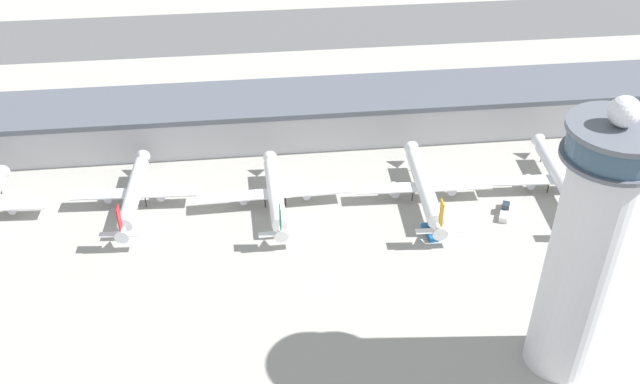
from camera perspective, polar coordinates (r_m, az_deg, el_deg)
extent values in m
plane|color=#9E9B93|center=(169.60, 0.18, -7.53)|extent=(1000.00, 1000.00, 0.00)
cube|color=#B2B2B7|center=(222.58, -1.90, 5.96)|extent=(272.34, 22.00, 12.43)
cube|color=#4C515B|center=(219.22, -1.94, 7.56)|extent=(272.34, 25.00, 1.60)
cube|color=#515154|center=(302.03, -3.30, 12.85)|extent=(408.50, 44.00, 0.01)
cylinder|color=silver|center=(144.95, 20.09, -5.83)|extent=(13.39, 13.39, 50.08)
cylinder|color=#565B66|center=(130.60, 22.31, 2.64)|extent=(17.56, 17.56, 0.80)
cylinder|color=#334C60|center=(129.27, 22.58, 3.65)|extent=(16.15, 16.15, 4.64)
cylinder|color=#565B66|center=(127.94, 22.86, 4.72)|extent=(17.56, 17.56, 1.00)
sphere|color=white|center=(126.51, 23.18, 5.94)|extent=(5.30, 5.30, 5.30)
cone|color=white|center=(217.66, -24.16, 1.28)|extent=(4.23, 3.85, 4.02)
cylinder|color=#A8A8B2|center=(206.46, -23.27, -1.06)|extent=(2.47, 4.55, 2.21)
cylinder|color=black|center=(217.02, -24.19, 0.13)|extent=(0.28, 0.28, 2.46)
cylinder|color=silver|center=(197.51, -14.69, -0.02)|extent=(5.53, 29.56, 3.99)
cone|color=silver|center=(210.97, -14.02, 2.57)|extent=(4.17, 3.79, 3.99)
cone|color=silver|center=(184.08, -15.48, -3.10)|extent=(3.84, 4.97, 3.59)
cube|color=silver|center=(198.37, -14.63, -0.09)|extent=(33.76, 6.16, 0.44)
cylinder|color=#A8A8B2|center=(201.40, -16.50, -0.27)|extent=(2.42, 4.50, 2.19)
cylinder|color=#A8A8B2|center=(198.54, -12.55, -0.13)|extent=(2.42, 4.50, 2.19)
cube|color=red|center=(180.26, -15.78, -2.00)|extent=(0.45, 2.81, 6.38)
cube|color=silver|center=(182.80, -15.56, -3.26)|extent=(11.25, 2.58, 0.24)
cylinder|color=black|center=(210.31, -14.01, 1.35)|extent=(0.28, 0.28, 2.79)
cylinder|color=black|center=(198.71, -13.76, -0.83)|extent=(0.28, 0.28, 2.79)
cylinder|color=black|center=(199.85, -15.34, -0.88)|extent=(0.28, 0.28, 2.79)
cylinder|color=white|center=(191.83, -3.63, -0.04)|extent=(4.59, 29.05, 3.96)
cone|color=white|center=(205.30, -4.00, 2.57)|extent=(4.04, 3.65, 3.96)
cone|color=white|center=(178.37, -3.18, -3.15)|extent=(3.67, 4.83, 3.57)
cube|color=white|center=(192.70, -3.64, -0.11)|extent=(40.94, 5.29, 0.44)
cylinder|color=#A8A8B2|center=(194.01, -6.17, -0.42)|extent=(2.27, 4.41, 2.18)
cylinder|color=#A8A8B2|center=(194.79, -1.13, -0.03)|extent=(2.27, 4.41, 2.18)
cube|color=#14704C|center=(174.45, -3.21, -2.02)|extent=(0.36, 2.81, 6.34)
cube|color=white|center=(177.06, -3.14, -3.32)|extent=(11.14, 2.24, 0.24)
cylinder|color=black|center=(204.59, -3.90, 1.36)|extent=(0.28, 0.28, 2.53)
cylinder|color=black|center=(193.70, -2.77, -0.80)|extent=(0.28, 0.28, 2.53)
cylinder|color=black|center=(193.44, -4.41, -0.92)|extent=(0.28, 0.28, 2.53)
cylinder|color=white|center=(195.62, 8.33, 0.48)|extent=(5.59, 32.26, 4.31)
cone|color=white|center=(210.28, 7.40, 3.28)|extent=(4.46, 4.05, 4.31)
cone|color=white|center=(181.07, 9.45, -2.89)|extent=(4.08, 5.32, 3.88)
cube|color=white|center=(196.56, 8.27, 0.41)|extent=(37.41, 5.89, 0.44)
cylinder|color=#A8A8B2|center=(196.68, 5.96, 0.17)|extent=(2.56, 4.83, 2.37)
cylinder|color=#A8A8B2|center=(199.82, 10.39, 0.36)|extent=(2.56, 4.83, 2.37)
cube|color=orange|center=(176.90, 9.69, -1.67)|extent=(0.41, 2.81, 6.90)
cube|color=white|center=(179.72, 9.56, -3.06)|extent=(12.14, 2.48, 0.24)
cylinder|color=black|center=(209.54, 7.48, 2.03)|extent=(0.28, 0.28, 2.59)
cylinder|color=black|center=(198.10, 9.11, -0.33)|extent=(0.28, 0.28, 2.59)
cylinder|color=black|center=(196.88, 7.39, -0.40)|extent=(0.28, 0.28, 2.59)
cylinder|color=white|center=(207.63, 18.69, 1.03)|extent=(6.31, 33.93, 4.19)
cone|color=white|center=(222.32, 17.20, 3.76)|extent=(4.42, 4.02, 4.19)
cone|color=white|center=(193.19, 20.46, -2.21)|extent=(4.08, 5.25, 3.77)
cube|color=white|center=(208.54, 18.59, 0.97)|extent=(38.14, 6.79, 0.44)
cylinder|color=#A8A8B2|center=(207.29, 16.39, 0.79)|extent=(2.59, 4.74, 2.30)
cylinder|color=#A8A8B2|center=(212.94, 20.45, 0.89)|extent=(2.59, 4.74, 2.30)
cube|color=#14704C|center=(189.39, 20.89, -1.09)|extent=(0.48, 2.81, 6.70)
cube|color=white|center=(191.94, 20.62, -2.37)|extent=(11.82, 2.74, 0.24)
cylinder|color=black|center=(221.58, 17.28, 2.60)|extent=(0.28, 0.28, 2.57)
cylinder|color=black|center=(210.42, 19.27, 0.27)|extent=(0.28, 0.28, 2.57)
cylinder|color=black|center=(208.33, 17.77, 0.23)|extent=(0.28, 0.28, 2.57)
cube|color=black|center=(197.42, 14.53, -1.71)|extent=(4.86, 7.33, 0.12)
cube|color=silver|center=(196.98, 14.56, -1.53)|extent=(5.49, 8.60, 1.63)
cube|color=#232D38|center=(196.81, 14.65, -1.05)|extent=(2.83, 3.11, 1.34)
cube|color=black|center=(186.43, 8.78, -3.36)|extent=(2.97, 5.85, 0.12)
cube|color=#195699|center=(186.03, 8.80, -3.21)|extent=(3.19, 6.93, 1.41)
cube|color=#232D38|center=(184.76, 8.91, -3.02)|extent=(2.34, 2.25, 1.15)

